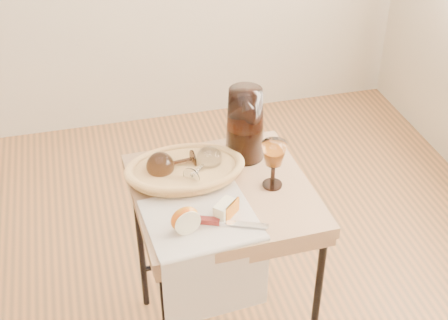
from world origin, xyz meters
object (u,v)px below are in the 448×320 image
object	(u,v)px
side_table	(223,269)
bread_basket	(185,172)
tea_towel	(201,219)
apple_half	(185,219)
table_knife	(226,222)
goblet_lying_a	(174,163)
pitcher	(245,124)
goblet_lying_b	(202,166)
wine_goblet	(273,165)

from	to	relation	value
side_table	bread_basket	world-z (taller)	bread_basket
side_table	tea_towel	bearing A→B (deg)	-127.37
apple_half	table_knife	distance (m)	0.12
bread_basket	goblet_lying_a	size ratio (longest dim) A/B	2.34
side_table	pitcher	size ratio (longest dim) A/B	2.40
pitcher	goblet_lying_a	bearing A→B (deg)	179.05
bread_basket	goblet_lying_b	world-z (taller)	goblet_lying_b
pitcher	apple_half	bearing A→B (deg)	-144.90
side_table	bread_basket	bearing A→B (deg)	141.23
apple_half	table_knife	xyz separation A→B (m)	(0.11, -0.01, -0.03)
bread_basket	goblet_lying_b	size ratio (longest dim) A/B	2.50
bread_basket	goblet_lying_b	distance (m)	0.06
goblet_lying_a	table_knife	bearing A→B (deg)	103.01
tea_towel	goblet_lying_b	size ratio (longest dim) A/B	2.33
pitcher	apple_half	world-z (taller)	pitcher
goblet_lying_b	side_table	bearing A→B (deg)	-96.36
goblet_lying_a	tea_towel	bearing A→B (deg)	91.39
table_knife	goblet_lying_b	bearing A→B (deg)	115.73
tea_towel	goblet_lying_b	bearing A→B (deg)	71.01
tea_towel	wine_goblet	distance (m)	0.28
goblet_lying_a	pitcher	world-z (taller)	pitcher
side_table	table_knife	bearing A→B (deg)	-101.26
table_knife	apple_half	bearing A→B (deg)	-162.28
wine_goblet	table_knife	bearing A→B (deg)	-141.84
side_table	wine_goblet	xyz separation A→B (m)	(0.15, -0.02, 0.42)
goblet_lying_a	goblet_lying_b	xyz separation A→B (m)	(0.08, -0.03, -0.00)
goblet_lying_a	apple_half	xyz separation A→B (m)	(-0.02, -0.25, -0.01)
goblet_lying_b	tea_towel	bearing A→B (deg)	-150.30
goblet_lying_b	table_knife	bearing A→B (deg)	-132.15
bread_basket	apple_half	world-z (taller)	apple_half
side_table	pitcher	distance (m)	0.50
bread_basket	pitcher	xyz separation A→B (m)	(0.21, 0.08, 0.10)
apple_half	wine_goblet	bearing A→B (deg)	11.37
apple_half	pitcher	bearing A→B (deg)	36.97
tea_towel	table_knife	xyz separation A→B (m)	(0.06, -0.04, 0.01)
wine_goblet	table_knife	distance (m)	0.24
side_table	bread_basket	xyz separation A→B (m)	(-0.10, 0.08, 0.37)
bread_basket	wine_goblet	bearing A→B (deg)	-21.30
tea_towel	bread_basket	distance (m)	0.21
apple_half	table_knife	world-z (taller)	apple_half
tea_towel	wine_goblet	size ratio (longest dim) A/B	1.97
wine_goblet	side_table	bearing A→B (deg)	171.41
bread_basket	apple_half	size ratio (longest dim) A/B	4.01
side_table	goblet_lying_b	xyz separation A→B (m)	(-0.05, 0.06, 0.39)
goblet_lying_a	apple_half	distance (m)	0.26
bread_basket	table_knife	xyz separation A→B (m)	(0.06, -0.25, -0.01)
goblet_lying_b	wine_goblet	world-z (taller)	wine_goblet
bread_basket	goblet_lying_b	xyz separation A→B (m)	(0.05, -0.02, 0.03)
bread_basket	apple_half	distance (m)	0.25
bread_basket	goblet_lying_a	distance (m)	0.04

